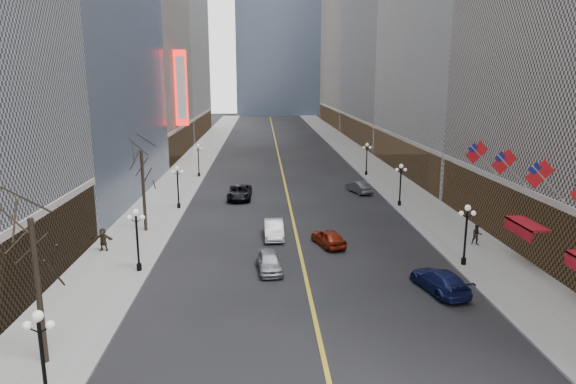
{
  "coord_description": "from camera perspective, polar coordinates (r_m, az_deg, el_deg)",
  "views": [
    {
      "loc": [
        -2.93,
        -5.03,
        13.55
      ],
      "look_at": [
        -1.75,
        18.2,
        8.39
      ],
      "focal_mm": 32.0,
      "sensor_mm": 36.0,
      "label": 1
    }
  ],
  "objects": [
    {
      "name": "theatre_marquee",
      "position": [
        86.02,
        -11.79,
        11.23
      ],
      "size": [
        2.0,
        0.55,
        12.0
      ],
      "color": "red",
      "rests_on": "ground"
    },
    {
      "name": "bldg_east_d",
      "position": [
        158.47,
        9.59,
        18.74
      ],
      "size": [
        26.6,
        46.6,
        62.8
      ],
      "color": "#B1A493",
      "rests_on": "ground"
    },
    {
      "name": "bldg_west_c",
      "position": [
        96.6,
        -20.19,
        18.71
      ],
      "size": [
        26.6,
        30.6,
        50.8
      ],
      "color": "#B1A493",
      "rests_on": "ground"
    },
    {
      "name": "tree_west_far",
      "position": [
        46.83,
        -15.93,
        3.06
      ],
      "size": [
        3.6,
        3.6,
        7.92
      ],
      "color": "#2D231C",
      "rests_on": "sidewalk_west"
    },
    {
      "name": "flag_3",
      "position": [
        37.39,
        26.37,
        1.56
      ],
      "size": [
        2.87,
        0.12,
        2.87
      ],
      "color": "#B2B2B7",
      "rests_on": "ground"
    },
    {
      "name": "car_sb_mid",
      "position": [
        42.59,
        4.51,
        -5.07
      ],
      "size": [
        2.87,
        4.47,
        1.42
      ],
      "primitive_type": "imported",
      "rotation": [
        0.0,
        0.0,
        3.45
      ],
      "color": "maroon",
      "rests_on": "ground"
    },
    {
      "name": "awning_c",
      "position": [
        41.22,
        24.77,
        -3.38
      ],
      "size": [
        1.4,
        4.0,
        0.93
      ],
      "color": "maroon",
      "rests_on": "ground"
    },
    {
      "name": "ped_east_walk",
      "position": [
        45.0,
        20.24,
        -4.49
      ],
      "size": [
        0.88,
        0.59,
        1.68
      ],
      "primitive_type": "imported",
      "rotation": [
        0.0,
        0.0,
        -0.18
      ],
      "color": "black",
      "rests_on": "sidewalk_east"
    },
    {
      "name": "tree_west_near",
      "position": [
        26.37,
        -26.49,
        -4.93
      ],
      "size": [
        3.6,
        3.6,
        7.92
      ],
      "color": "#2D231C",
      "rests_on": "sidewalk_west"
    },
    {
      "name": "bldg_east_c",
      "position": [
        116.26,
        14.17,
        17.41
      ],
      "size": [
        26.6,
        40.6,
        48.8
      ],
      "color": "#949497",
      "rests_on": "ground"
    },
    {
      "name": "car_sb_near",
      "position": [
        35.12,
        16.51,
        -9.42
      ],
      "size": [
        3.13,
        5.41,
        1.48
      ],
      "primitive_type": "imported",
      "rotation": [
        0.0,
        0.0,
        3.36
      ],
      "color": "navy",
      "rests_on": "ground"
    },
    {
      "name": "streetlamp_west_2",
      "position": [
        54.81,
        -12.16,
        1.03
      ],
      "size": [
        1.26,
        0.44,
        4.52
      ],
      "color": "black",
      "rests_on": "sidewalk_west"
    },
    {
      "name": "streetlamp_west_1",
      "position": [
        37.67,
        -16.44,
        -4.43
      ],
      "size": [
        1.26,
        0.44,
        4.52
      ],
      "color": "black",
      "rests_on": "sidewalk_west"
    },
    {
      "name": "streetlamp_west_0",
      "position": [
        23.54,
        -25.68,
        -15.71
      ],
      "size": [
        1.26,
        0.44,
        4.52
      ],
      "color": "black",
      "rests_on": "sidewalk_west"
    },
    {
      "name": "streetlamp_east_2",
      "position": [
        56.06,
        12.4,
        1.27
      ],
      "size": [
        1.26,
        0.44,
        4.52
      ],
      "color": "black",
      "rests_on": "sidewalk_east"
    },
    {
      "name": "streetlamp_east_3",
      "position": [
        73.32,
        8.75,
        4.02
      ],
      "size": [
        1.26,
        0.44,
        4.52
      ],
      "color": "black",
      "rests_on": "sidewalk_east"
    },
    {
      "name": "car_nb_near",
      "position": [
        37.12,
        -2.12,
        -7.73
      ],
      "size": [
        2.09,
        4.32,
        1.42
      ],
      "primitive_type": "imported",
      "rotation": [
        0.0,
        0.0,
        0.1
      ],
      "color": "#A2A5AA",
      "rests_on": "ground"
    },
    {
      "name": "flag_5",
      "position": [
        46.24,
        20.42,
        3.95
      ],
      "size": [
        2.87,
        0.12,
        2.87
      ],
      "color": "#B2B2B7",
      "rests_on": "ground"
    },
    {
      "name": "car_nb_mid",
      "position": [
        44.6,
        -1.59,
        -4.15
      ],
      "size": [
        1.67,
        4.63,
        1.52
      ],
      "primitive_type": "imported",
      "rotation": [
        0.0,
        0.0,
        0.02
      ],
      "color": "silver",
      "rests_on": "ground"
    },
    {
      "name": "lane_line",
      "position": [
        86.15,
        -0.91,
        3.48
      ],
      "size": [
        0.25,
        200.0,
        0.02
      ],
      "primitive_type": "cube",
      "color": "gold",
      "rests_on": "ground"
    },
    {
      "name": "flag_4",
      "position": [
        41.75,
        23.08,
        2.89
      ],
      "size": [
        2.87,
        0.12,
        2.87
      ],
      "color": "#B2B2B7",
      "rests_on": "ground"
    },
    {
      "name": "car_sb_far",
      "position": [
        62.48,
        7.9,
        0.55
      ],
      "size": [
        2.79,
        4.61,
        1.43
      ],
      "primitive_type": "imported",
      "rotation": [
        0.0,
        0.0,
        3.46
      ],
      "color": "#4F5357",
      "rests_on": "ground"
    },
    {
      "name": "sidewalk_east",
      "position": [
        78.09,
        9.68,
        2.4
      ],
      "size": [
        6.0,
        230.0,
        0.15
      ],
      "primitive_type": "cube",
      "color": "gray",
      "rests_on": "ground"
    },
    {
      "name": "ped_west_far",
      "position": [
        43.35,
        -19.86,
        -4.97
      ],
      "size": [
        1.77,
        0.7,
        1.85
      ],
      "primitive_type": "imported",
      "rotation": [
        0.0,
        0.0,
        -0.12
      ],
      "color": "#34291D",
      "rests_on": "sidewalk_west"
    },
    {
      "name": "streetlamp_east_1",
      "position": [
        39.46,
        19.19,
        -3.85
      ],
      "size": [
        1.26,
        0.44,
        4.52
      ],
      "color": "black",
      "rests_on": "sidewalk_east"
    },
    {
      "name": "streetlamp_west_3",
      "position": [
        72.37,
        -9.93,
        3.87
      ],
      "size": [
        1.26,
        0.44,
        4.52
      ],
      "color": "black",
      "rests_on": "sidewalk_west"
    },
    {
      "name": "car_nb_far",
      "position": [
        58.89,
        -5.38,
        -0.05
      ],
      "size": [
        2.75,
        5.73,
        1.58
      ],
      "primitive_type": "imported",
      "rotation": [
        0.0,
        0.0,
        -0.02
      ],
      "color": "black",
      "rests_on": "ground"
    },
    {
      "name": "sidewalk_west",
      "position": [
        77.03,
        -11.12,
        2.21
      ],
      "size": [
        6.0,
        230.0,
        0.15
      ],
      "primitive_type": "cube",
      "color": "gray",
      "rests_on": "ground"
    }
  ]
}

